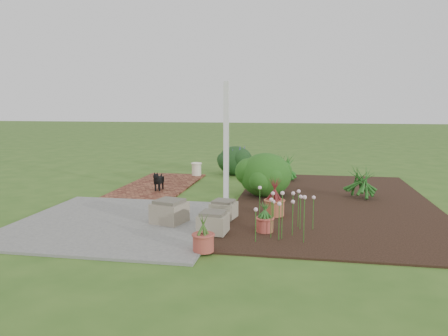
% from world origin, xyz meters
% --- Properties ---
extents(ground, '(80.00, 80.00, 0.00)m').
position_xyz_m(ground, '(0.00, 0.00, 0.00)').
color(ground, '#365D1D').
rests_on(ground, ground).
extents(concrete_patio, '(3.50, 3.50, 0.04)m').
position_xyz_m(concrete_patio, '(-1.25, -1.75, 0.02)').
color(concrete_patio, slate).
rests_on(concrete_patio, ground).
extents(brick_path, '(1.60, 3.50, 0.04)m').
position_xyz_m(brick_path, '(-1.70, 1.75, 0.02)').
color(brick_path, '#59291C').
rests_on(brick_path, ground).
extents(garden_bed, '(4.00, 7.00, 0.03)m').
position_xyz_m(garden_bed, '(2.50, 0.50, 0.01)').
color(garden_bed, black).
rests_on(garden_bed, ground).
extents(veranda_post, '(0.10, 0.10, 2.50)m').
position_xyz_m(veranda_post, '(0.30, 0.10, 1.25)').
color(veranda_post, white).
rests_on(veranda_post, ground).
extents(stone_trough_near, '(0.47, 0.47, 0.29)m').
position_xyz_m(stone_trough_near, '(0.48, -2.11, 0.19)').
color(stone_trough_near, gray).
rests_on(stone_trough_near, concrete_patio).
extents(stone_trough_mid, '(0.63, 0.63, 0.34)m').
position_xyz_m(stone_trough_mid, '(-0.38, -1.65, 0.21)').
color(stone_trough_mid, '#786859').
rests_on(stone_trough_mid, concrete_patio).
extents(stone_trough_far, '(0.48, 0.48, 0.27)m').
position_xyz_m(stone_trough_far, '(0.48, -1.19, 0.18)').
color(stone_trough_far, gray).
rests_on(stone_trough_far, concrete_patio).
extents(black_dog, '(0.15, 0.48, 0.42)m').
position_xyz_m(black_dog, '(-1.47, 1.00, 0.29)').
color(black_dog, black).
rests_on(black_dog, brick_path).
extents(cream_ceramic_urn, '(0.32, 0.32, 0.35)m').
position_xyz_m(cream_ceramic_urn, '(-1.11, 3.27, 0.22)').
color(cream_ceramic_urn, '#F1E4C6').
rests_on(cream_ceramic_urn, brick_path).
extents(evergreen_shrub, '(1.37, 1.37, 0.98)m').
position_xyz_m(evergreen_shrub, '(1.04, 0.92, 0.52)').
color(evergreen_shrub, '#114311').
rests_on(evergreen_shrub, garden_bed).
extents(agapanthus_clump_back, '(1.06, 1.06, 0.84)m').
position_xyz_m(agapanthus_clump_back, '(3.10, 1.04, 0.45)').
color(agapanthus_clump_back, '#0E3D0B').
rests_on(agapanthus_clump_back, garden_bed).
extents(agapanthus_clump_front, '(1.19, 1.19, 0.83)m').
position_xyz_m(agapanthus_clump_front, '(1.37, 3.02, 0.44)').
color(agapanthus_clump_front, '#0B380D').
rests_on(agapanthus_clump_front, garden_bed).
extents(pink_flower_patch, '(1.43, 1.43, 0.71)m').
position_xyz_m(pink_flower_patch, '(1.65, -1.96, 0.38)').
color(pink_flower_patch, '#113D0F').
rests_on(pink_flower_patch, garden_bed).
extents(terracotta_pot_bronze, '(0.47, 0.47, 0.29)m').
position_xyz_m(terracotta_pot_bronze, '(1.36, -0.83, 0.17)').
color(terracotta_pot_bronze, '#A55537').
rests_on(terracotta_pot_bronze, garden_bed).
extents(terracotta_pot_small_left, '(0.35, 0.35, 0.23)m').
position_xyz_m(terracotta_pot_small_left, '(1.27, -1.88, 0.14)').
color(terracotta_pot_small_left, '#AE463B').
rests_on(terracotta_pot_small_left, garden_bed).
extents(terracotta_pot_small_right, '(0.38, 0.38, 0.25)m').
position_xyz_m(terracotta_pot_small_right, '(0.52, -2.98, 0.15)').
color(terracotta_pot_small_right, '#A84439').
rests_on(terracotta_pot_small_right, garden_bed).
extents(purple_flowering_bush, '(1.25, 1.25, 0.86)m').
position_xyz_m(purple_flowering_bush, '(-0.08, 3.86, 0.43)').
color(purple_flowering_bush, black).
rests_on(purple_flowering_bush, ground).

